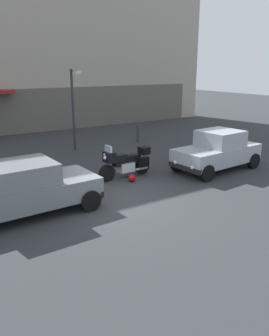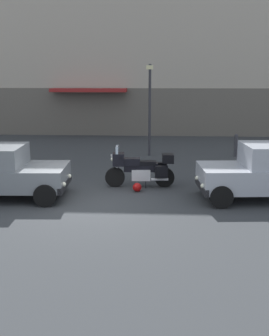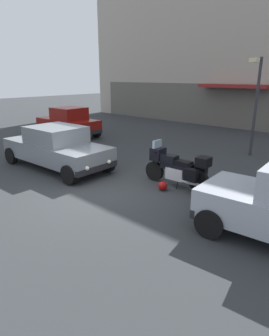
{
  "view_description": "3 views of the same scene",
  "coord_description": "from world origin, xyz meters",
  "px_view_note": "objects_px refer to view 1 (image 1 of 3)",
  "views": [
    {
      "loc": [
        -5.2,
        -8.99,
        4.14
      ],
      "look_at": [
        1.01,
        0.67,
        0.76
      ],
      "focal_mm": 36.98,
      "sensor_mm": 36.0,
      "label": 1
    },
    {
      "loc": [
        1.94,
        -10.94,
        3.6
      ],
      "look_at": [
        1.29,
        0.87,
        0.88
      ],
      "focal_mm": 43.64,
      "sensor_mm": 36.0,
      "label": 2
    },
    {
      "loc": [
        6.34,
        -5.27,
        3.3
      ],
      "look_at": [
        0.8,
        0.7,
        0.74
      ],
      "focal_mm": 31.41,
      "sensor_mm": 36.0,
      "label": 3
    }
  ],
  "objects_px": {
    "motorcycle": "(126,162)",
    "helmet": "(132,178)",
    "car_hatchback_near": "(218,151)",
    "car_sedan_far": "(20,190)",
    "streetlamp_curbside": "(74,101)",
    "bollard_curbside": "(138,132)"
  },
  "relations": [
    {
      "from": "car_hatchback_near",
      "to": "motorcycle",
      "type": "bearing_deg",
      "value": -21.81
    },
    {
      "from": "car_sedan_far",
      "to": "bollard_curbside",
      "type": "xyz_separation_m",
      "value": [
        8.42,
        6.72,
        -0.25
      ]
    },
    {
      "from": "motorcycle",
      "to": "car_hatchback_near",
      "type": "relative_size",
      "value": 0.57
    },
    {
      "from": "bollard_curbside",
      "to": "car_sedan_far",
      "type": "bearing_deg",
      "value": -141.39
    },
    {
      "from": "car_hatchback_near",
      "to": "car_sedan_far",
      "type": "bearing_deg",
      "value": -2.52
    },
    {
      "from": "motorcycle",
      "to": "helmet",
      "type": "distance_m",
      "value": 0.76
    },
    {
      "from": "car_hatchback_near",
      "to": "helmet",
      "type": "bearing_deg",
      "value": -13.16
    },
    {
      "from": "motorcycle",
      "to": "bollard_curbside",
      "type": "height_order",
      "value": "motorcycle"
    },
    {
      "from": "motorcycle",
      "to": "bollard_curbside",
      "type": "xyz_separation_m",
      "value": [
        4.02,
        5.29,
        -0.08
      ]
    },
    {
      "from": "streetlamp_curbside",
      "to": "bollard_curbside",
      "type": "distance_m",
      "value": 4.33
    },
    {
      "from": "helmet",
      "to": "car_hatchback_near",
      "type": "distance_m",
      "value": 3.91
    },
    {
      "from": "car_sedan_far",
      "to": "bollard_curbside",
      "type": "height_order",
      "value": "car_sedan_far"
    },
    {
      "from": "motorcycle",
      "to": "car_hatchback_near",
      "type": "height_order",
      "value": "car_hatchback_near"
    },
    {
      "from": "motorcycle",
      "to": "streetlamp_curbside",
      "type": "relative_size",
      "value": 0.56
    },
    {
      "from": "car_hatchback_near",
      "to": "streetlamp_curbside",
      "type": "relative_size",
      "value": 0.99
    },
    {
      "from": "car_hatchback_near",
      "to": "car_sedan_far",
      "type": "xyz_separation_m",
      "value": [
        -8.1,
        -0.27,
        -0.03
      ]
    },
    {
      "from": "helmet",
      "to": "bollard_curbside",
      "type": "relative_size",
      "value": 0.28
    },
    {
      "from": "motorcycle",
      "to": "helmet",
      "type": "xyz_separation_m",
      "value": [
        -0.1,
        -0.57,
        -0.48
      ]
    },
    {
      "from": "streetlamp_curbside",
      "to": "motorcycle",
      "type": "bearing_deg",
      "value": -91.79
    },
    {
      "from": "motorcycle",
      "to": "streetlamp_curbside",
      "type": "distance_m",
      "value": 5.49
    },
    {
      "from": "motorcycle",
      "to": "helmet",
      "type": "bearing_deg",
      "value": 77.23
    },
    {
      "from": "motorcycle",
      "to": "car_hatchback_near",
      "type": "distance_m",
      "value": 3.88
    }
  ]
}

